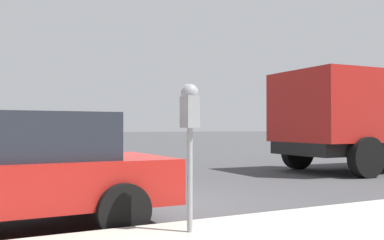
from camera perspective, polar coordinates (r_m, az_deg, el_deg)
name	(u,v)px	position (r m, az deg, el deg)	size (l,w,h in m)	color
ground_plane	(130,206)	(7.50, -7.94, -10.74)	(220.00, 220.00, 0.00)	#424244
parking_meter	(190,119)	(4.76, -0.30, 0.19)	(0.21, 0.19, 1.57)	gray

